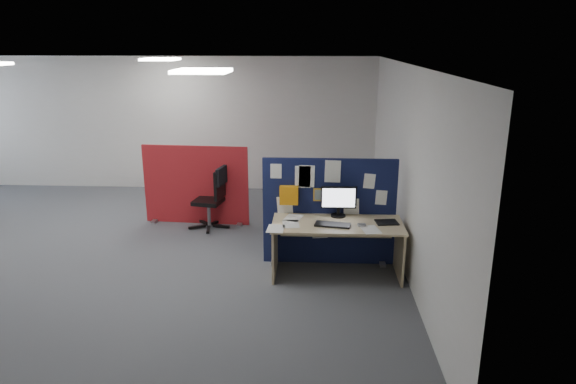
{
  "coord_description": "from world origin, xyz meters",
  "views": [
    {
      "loc": [
        3.26,
        -6.81,
        3.01
      ],
      "look_at": [
        2.91,
        -0.08,
        1.0
      ],
      "focal_mm": 32.0,
      "sensor_mm": 36.0,
      "label": 1
    }
  ],
  "objects_px": {
    "red_divider": "(196,186)",
    "navy_divider": "(327,211)",
    "monitor_main": "(339,200)",
    "office_chair": "(214,194)",
    "main_desk": "(337,234)"
  },
  "relations": [
    {
      "from": "red_divider",
      "to": "navy_divider",
      "type": "bearing_deg",
      "value": -31.21
    },
    {
      "from": "monitor_main",
      "to": "office_chair",
      "type": "distance_m",
      "value": 2.44
    },
    {
      "from": "main_desk",
      "to": "monitor_main",
      "type": "distance_m",
      "value": 0.46
    },
    {
      "from": "office_chair",
      "to": "red_divider",
      "type": "bearing_deg",
      "value": 156.46
    },
    {
      "from": "navy_divider",
      "to": "main_desk",
      "type": "height_order",
      "value": "navy_divider"
    },
    {
      "from": "main_desk",
      "to": "monitor_main",
      "type": "height_order",
      "value": "monitor_main"
    },
    {
      "from": "monitor_main",
      "to": "office_chair",
      "type": "height_order",
      "value": "monitor_main"
    },
    {
      "from": "main_desk",
      "to": "red_divider",
      "type": "xyz_separation_m",
      "value": [
        -2.29,
        1.87,
        0.1
      ]
    },
    {
      "from": "main_desk",
      "to": "office_chair",
      "type": "height_order",
      "value": "office_chair"
    },
    {
      "from": "navy_divider",
      "to": "office_chair",
      "type": "xyz_separation_m",
      "value": [
        -1.82,
        1.28,
        -0.17
      ]
    },
    {
      "from": "navy_divider",
      "to": "monitor_main",
      "type": "bearing_deg",
      "value": -42.92
    },
    {
      "from": "main_desk",
      "to": "red_divider",
      "type": "bearing_deg",
      "value": 140.7
    },
    {
      "from": "navy_divider",
      "to": "red_divider",
      "type": "relative_size",
      "value": 1.02
    },
    {
      "from": "navy_divider",
      "to": "red_divider",
      "type": "height_order",
      "value": "navy_divider"
    },
    {
      "from": "red_divider",
      "to": "office_chair",
      "type": "bearing_deg",
      "value": -30.74
    }
  ]
}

